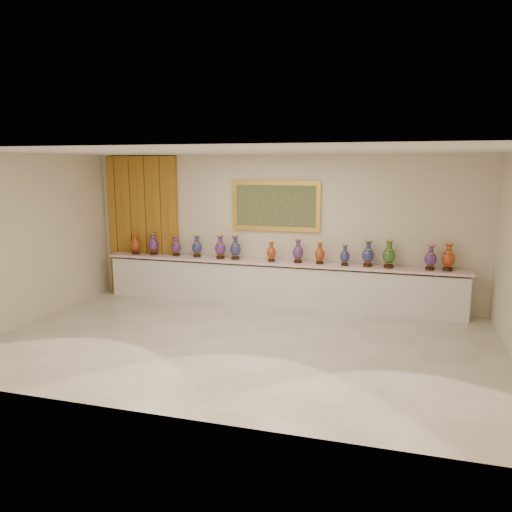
{
  "coord_description": "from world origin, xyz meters",
  "views": [
    {
      "loc": [
        2.29,
        -7.23,
        2.8
      ],
      "look_at": [
        -0.27,
        1.7,
        1.09
      ],
      "focal_mm": 35.0,
      "sensor_mm": 36.0,
      "label": 1
    }
  ],
  "objects": [
    {
      "name": "ground",
      "position": [
        0.0,
        0.0,
        0.0
      ],
      "size": [
        8.0,
        8.0,
        0.0
      ],
      "primitive_type": "plane",
      "color": "beige",
      "rests_on": "ground"
    },
    {
      "name": "room",
      "position": [
        -2.56,
        2.44,
        1.58
      ],
      "size": [
        8.0,
        8.0,
        8.0
      ],
      "color": "beige",
      "rests_on": "ground"
    },
    {
      "name": "counter",
      "position": [
        0.0,
        2.27,
        0.44
      ],
      "size": [
        7.28,
        0.48,
        0.9
      ],
      "color": "white",
      "rests_on": "ground"
    },
    {
      "name": "vase_0",
      "position": [
        -3.13,
        2.23,
        1.1
      ],
      "size": [
        0.26,
        0.26,
        0.46
      ],
      "rotation": [
        0.0,
        0.0,
        -0.29
      ],
      "color": "black",
      "rests_on": "counter"
    },
    {
      "name": "vase_1",
      "position": [
        -2.72,
        2.28,
        1.11
      ],
      "size": [
        0.29,
        0.29,
        0.47
      ],
      "rotation": [
        0.0,
        0.0,
        0.39
      ],
      "color": "black",
      "rests_on": "counter"
    },
    {
      "name": "vase_2",
      "position": [
        -2.2,
        2.28,
        1.09
      ],
      "size": [
        0.25,
        0.25,
        0.43
      ],
      "rotation": [
        0.0,
        0.0,
        0.31
      ],
      "color": "black",
      "rests_on": "counter"
    },
    {
      "name": "vase_3",
      "position": [
        -1.72,
        2.28,
        1.1
      ],
      "size": [
        0.27,
        0.27,
        0.45
      ],
      "rotation": [
        0.0,
        0.0,
        0.37
      ],
      "color": "black",
      "rests_on": "counter"
    },
    {
      "name": "vase_4",
      "position": [
        -1.19,
        2.24,
        1.11
      ],
      "size": [
        0.24,
        0.24,
        0.48
      ],
      "rotation": [
        0.0,
        0.0,
        -0.07
      ],
      "color": "black",
      "rests_on": "counter"
    },
    {
      "name": "vase_5",
      "position": [
        -0.86,
        2.25,
        1.12
      ],
      "size": [
        0.29,
        0.29,
        0.48
      ],
      "rotation": [
        0.0,
        0.0,
        0.4
      ],
      "color": "black",
      "rests_on": "counter"
    },
    {
      "name": "vase_6",
      "position": [
        -0.1,
        2.23,
        1.08
      ],
      "size": [
        0.23,
        0.23,
        0.4
      ],
      "rotation": [
        0.0,
        0.0,
        0.32
      ],
      "color": "black",
      "rests_on": "counter"
    },
    {
      "name": "vase_7",
      "position": [
        0.43,
        2.25,
        1.11
      ],
      "size": [
        0.24,
        0.24,
        0.46
      ],
      "rotation": [
        0.0,
        0.0,
        0.16
      ],
      "color": "black",
      "rests_on": "counter"
    },
    {
      "name": "vase_8",
      "position": [
        0.86,
        2.25,
        1.09
      ],
      "size": [
        0.21,
        0.21,
        0.42
      ],
      "rotation": [
        0.0,
        0.0,
        0.09
      ],
      "color": "black",
      "rests_on": "counter"
    },
    {
      "name": "vase_9",
      "position": [
        1.34,
        2.22,
        1.08
      ],
      "size": [
        0.23,
        0.23,
        0.4
      ],
      "rotation": [
        0.0,
        0.0,
        0.26
      ],
      "color": "black",
      "rests_on": "counter"
    },
    {
      "name": "vase_10",
      "position": [
        1.77,
        2.27,
        1.12
      ],
      "size": [
        0.23,
        0.23,
        0.49
      ],
      "rotation": [
        0.0,
        0.0,
        0.0
      ],
      "color": "black",
      "rests_on": "counter"
    },
    {
      "name": "vase_11",
      "position": [
        2.16,
        2.24,
        1.13
      ],
      "size": [
        0.32,
        0.32,
        0.52
      ],
      "rotation": [
        0.0,
        0.0,
        -0.41
      ],
      "color": "black",
      "rests_on": "counter"
    },
    {
      "name": "vase_12",
      "position": [
        2.89,
        2.24,
        1.11
      ],
      "size": [
        0.22,
        0.22,
        0.47
      ],
      "rotation": [
        0.0,
        0.0,
        -0.01
      ],
      "color": "black",
      "rests_on": "counter"
    },
    {
      "name": "vase_13",
      "position": [
        3.2,
        2.26,
        1.13
      ],
      "size": [
        0.31,
        0.31,
        0.51
      ],
      "rotation": [
        0.0,
        0.0,
        0.41
      ],
      "color": "black",
      "rests_on": "counter"
    }
  ]
}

